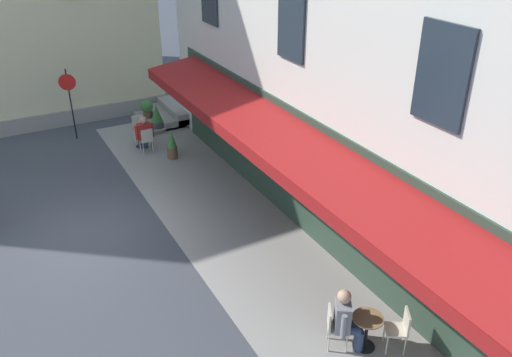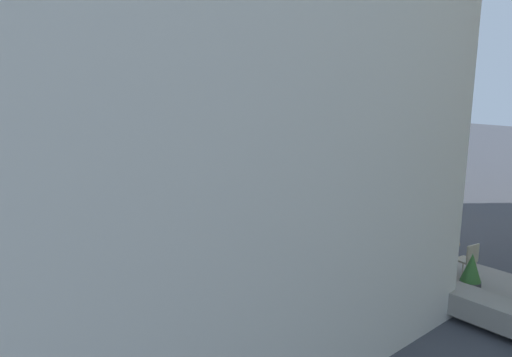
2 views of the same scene
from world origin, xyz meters
The scene contains 15 objects.
ground_plane centered at (0.00, 0.00, 0.00)m, with size 70.00×70.00×0.00m, color #42444C.
sidewalk_cafe_terrace centered at (-3.25, -3.40, 0.00)m, with size 20.50×3.20×0.01m, color gray.
back_alley_steps centered at (6.60, -4.59, 0.24)m, with size 2.40×1.75×0.60m.
cafe_table_near_entrance centered at (-6.63, -3.75, 0.49)m, with size 0.60×0.60×0.75m.
cafe_chair_cream_near_door centered at (-6.29, -3.22, 0.55)m, with size 0.55×0.55×0.91m.
cafe_chair_cream_corner_right centered at (-6.96, -4.29, 0.55)m, with size 0.55×0.55×0.91m.
cafe_table_mid_terrace centered at (4.66, -2.86, 0.49)m, with size 0.60×0.60×0.75m.
cafe_chair_cream_corner_left centered at (4.02, -2.87, 0.55)m, with size 0.41×0.41×0.91m.
cafe_chair_cream_facing_street centered at (5.28, -2.98, 0.55)m, with size 0.47×0.47×0.91m.
seated_patron_in_red centered at (4.24, -2.87, 0.70)m, with size 0.54×0.66×1.30m.
seated_companion_in_grey centered at (-6.41, -3.40, 0.72)m, with size 0.67×0.69×1.37m.
no_parking_sign centered at (6.45, -0.98, 1.79)m, with size 0.19×0.57×2.60m.
potted_plant_entrance_right centered at (3.24, -3.48, 0.48)m, with size 0.35×0.35×0.98m.
potted_plant_entrance_left centered at (5.76, -3.85, 0.50)m, with size 0.46×0.46×1.02m.
potted_plant_under_sign centered at (6.90, -3.84, 0.51)m, with size 0.49×0.49×0.87m.
Camera 1 is at (-12.27, 1.74, 7.74)m, focal length 37.00 mm.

